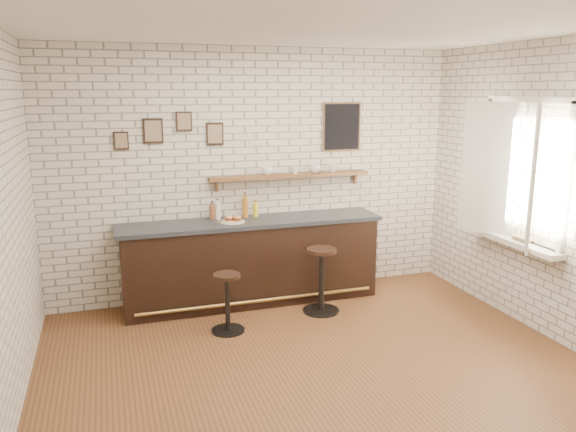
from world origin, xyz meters
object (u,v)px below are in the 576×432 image
at_px(shelf_cup_b, 295,170).
at_px(bar_stool_right, 321,278).
at_px(bar_counter, 252,261).
at_px(sandwich_plate, 232,222).
at_px(bitters_bottle_amber, 245,207).
at_px(ciabatta_sandwich, 233,218).
at_px(shelf_cup_d, 333,168).
at_px(bitters_bottle_brown, 212,212).
at_px(shelf_cup_c, 315,169).
at_px(book_lower, 517,240).
at_px(book_upper, 516,238).
at_px(bitters_bottle_white, 218,211).
at_px(shelf_cup_a, 267,171).
at_px(condiment_bottle_yellow, 256,209).
at_px(bar_stool_left, 227,301).

bearing_deg(shelf_cup_b, bar_stool_right, -139.72).
height_order(bar_counter, sandwich_plate, sandwich_plate).
xyz_separation_m(sandwich_plate, bitters_bottle_amber, (0.20, 0.21, 0.12)).
height_order(sandwich_plate, ciabatta_sandwich, ciabatta_sandwich).
distance_m(bar_counter, bar_stool_right, 0.88).
xyz_separation_m(bar_stool_right, shelf_cup_d, (0.44, 0.76, 1.14)).
distance_m(bitters_bottle_brown, shelf_cup_c, 1.37).
distance_m(bar_counter, shelf_cup_c, 1.37).
height_order(shelf_cup_b, book_lower, shelf_cup_b).
relative_size(shelf_cup_b, book_lower, 0.46).
bearing_deg(book_lower, book_upper, 99.61).
height_order(bitters_bottle_brown, book_upper, bitters_bottle_brown).
distance_m(bitters_bottle_brown, bitters_bottle_white, 0.06).
bearing_deg(book_lower, shelf_cup_b, 148.15).
xyz_separation_m(shelf_cup_c, shelf_cup_d, (0.24, 0.00, -0.00)).
xyz_separation_m(bitters_bottle_amber, book_upper, (2.56, -1.65, -0.17)).
relative_size(shelf_cup_c, shelf_cup_d, 1.25).
bearing_deg(book_lower, ciabatta_sandwich, 161.83).
xyz_separation_m(ciabatta_sandwich, shelf_cup_a, (0.48, 0.25, 0.50)).
distance_m(shelf_cup_a, book_upper, 2.89).
distance_m(ciabatta_sandwich, condiment_bottle_yellow, 0.39).
distance_m(bar_stool_left, bar_stool_right, 1.15).
relative_size(bitters_bottle_white, bitters_bottle_amber, 0.82).
bearing_deg(bitters_bottle_brown, bar_stool_right, -33.46).
bearing_deg(condiment_bottle_yellow, shelf_cup_d, 2.10).
height_order(shelf_cup_d, book_upper, shelf_cup_d).
distance_m(bar_stool_left, shelf_cup_d, 2.20).
bearing_deg(book_upper, sandwich_plate, 155.06).
distance_m(bitters_bottle_white, shelf_cup_c, 1.31).
relative_size(sandwich_plate, book_upper, 1.22).
bearing_deg(bitters_bottle_amber, condiment_bottle_yellow, 0.00).
relative_size(bar_counter, bar_stool_right, 4.11).
distance_m(bitters_bottle_amber, shelf_cup_d, 1.21).
bearing_deg(bar_counter, shelf_cup_b, 18.25).
xyz_separation_m(sandwich_plate, book_upper, (2.77, -1.44, -0.06)).
xyz_separation_m(bitters_bottle_brown, bitters_bottle_amber, (0.40, -0.00, 0.03)).
bearing_deg(bitters_bottle_brown, book_upper, -29.13).
bearing_deg(book_upper, condiment_bottle_yellow, 148.45).
bearing_deg(book_lower, bar_stool_left, 175.79).
bearing_deg(shelf_cup_b, sandwich_plate, 141.85).
xyz_separation_m(ciabatta_sandwich, bitters_bottle_amber, (0.20, 0.21, 0.08)).
height_order(bar_stool_left, book_upper, book_upper).
bearing_deg(shelf_cup_d, bitters_bottle_white, -164.94).
height_order(bitters_bottle_white, condiment_bottle_yellow, bitters_bottle_white).
height_order(bitters_bottle_amber, bar_stool_left, bitters_bottle_amber).
xyz_separation_m(bitters_bottle_amber, condiment_bottle_yellow, (0.13, 0.00, -0.04)).
xyz_separation_m(condiment_bottle_yellow, shelf_cup_b, (0.51, 0.04, 0.45)).
xyz_separation_m(shelf_cup_c, book_lower, (1.66, -1.70, -0.61)).
relative_size(bitters_bottle_brown, book_upper, 0.96).
height_order(shelf_cup_a, shelf_cup_b, shelf_cup_a).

